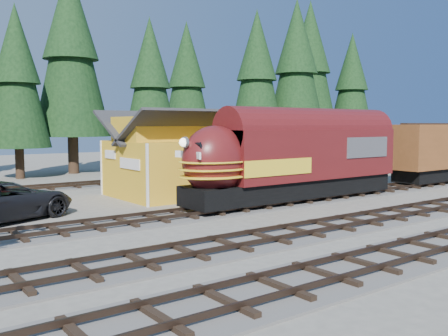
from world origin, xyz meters
TOP-DOWN VIEW (x-y plane):
  - ground at (0.00, 0.00)m, footprint 120.00×120.00m
  - track_siding at (10.00, 4.00)m, footprint 68.00×3.20m
  - track_spur at (-10.00, 18.00)m, footprint 32.00×3.20m
  - depot at (-0.00, 10.50)m, footprint 12.80×7.00m
  - conifer_backdrop at (5.10, 25.13)m, footprint 79.14×22.12m
  - locomotive at (1.07, 4.00)m, footprint 14.74×2.93m
  - pickup_truck_a at (-13.15, 8.09)m, footprint 7.38×5.31m

SIDE VIEW (x-z plane):
  - ground at x=0.00m, z-range 0.00..0.00m
  - track_siding at x=10.00m, z-range -0.11..0.22m
  - track_spur at x=-10.00m, z-range -0.11..0.22m
  - pickup_truck_a at x=-13.15m, z-range 0.00..1.86m
  - locomotive at x=1.07m, z-range 0.37..4.37m
  - depot at x=0.00m, z-range 0.31..5.61m
  - conifer_backdrop at x=5.10m, z-range 1.46..18.93m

